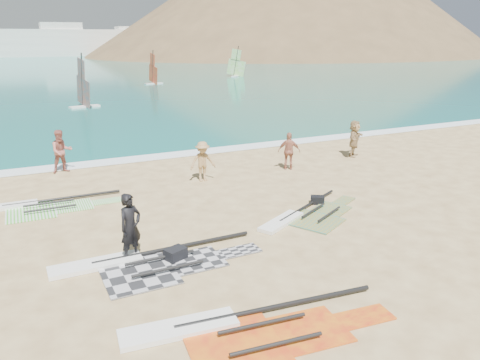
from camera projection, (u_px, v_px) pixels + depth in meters
name	position (u px, v px, depth m)	size (l,w,h in m)	color
ground	(269.00, 257.00, 13.05)	(300.00, 300.00, 0.00)	#D1B77A
sea	(32.00, 59.00, 126.74)	(300.00, 240.00, 0.06)	#0D5F5C
surf_line	(150.00, 158.00, 23.65)	(300.00, 1.20, 0.04)	white
headland_main	(301.00, 55.00, 160.26)	(143.00, 143.00, 45.00)	brown
headland_minor	(363.00, 52.00, 183.38)	(70.00, 70.00, 28.00)	brown
rig_grey	(143.00, 264.00, 12.55)	(5.74, 2.25, 0.20)	#28282B
rig_green	(36.00, 207.00, 16.72)	(5.12, 2.02, 0.20)	#43C824
rig_orange	(306.00, 216.00, 15.85)	(4.81, 3.29, 0.19)	orange
rig_red	(240.00, 331.00, 9.69)	(5.89, 2.57, 0.20)	red
gear_bag_near	(176.00, 254.00, 12.80)	(0.55, 0.40, 0.35)	black
gear_bag_far	(317.00, 200.00, 17.16)	(0.48, 0.34, 0.29)	black
person_wetsuit	(131.00, 227.00, 12.64)	(0.69, 0.46, 1.90)	black
beachgoer_left	(62.00, 151.00, 20.92)	(0.94, 0.74, 1.94)	#AA5E53
beachgoer_mid	(203.00, 161.00, 19.68)	(1.10, 0.63, 1.71)	#A37E4E
beachgoer_back	(289.00, 151.00, 21.40)	(1.01, 0.42, 1.73)	#B36E54
beachgoer_right	(354.00, 138.00, 23.76)	(1.72, 0.55, 1.85)	tan
windsurfer_left	(83.00, 92.00, 39.97)	(2.65, 3.06, 4.65)	white
windsurfer_centre	(153.00, 74.00, 59.96)	(2.43, 2.89, 4.32)	white
windsurfer_right	(236.00, 68.00, 71.25)	(2.29, 2.31, 4.60)	white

